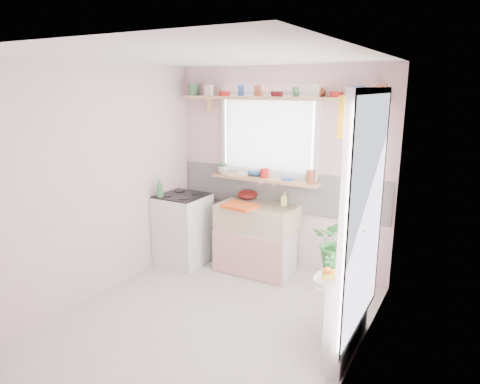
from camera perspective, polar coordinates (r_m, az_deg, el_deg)
The scene contains 19 objects.
room at distance 4.37m, azimuth 9.25°, elevation 2.05°, with size 3.20×3.20×3.20m.
sink_unit at distance 5.32m, azimuth 2.27°, elevation -6.12°, with size 0.95×0.65×1.11m.
cooker at distance 5.60m, azimuth -7.60°, elevation -4.90°, with size 0.58×0.58×0.93m.
radiator_ledge at distance 3.93m, azimuth 14.21°, elevation -14.78°, with size 0.22×0.95×0.78m.
windowsill at distance 5.29m, azimuth 3.26°, elevation 1.72°, with size 1.40×0.22×0.04m, color tan.
pine_shelf at distance 5.10m, azimuth 4.92°, elevation 12.35°, with size 2.52×0.24×0.04m, color tan.
shelf_crockery at distance 5.09m, azimuth 4.93°, elevation 13.20°, with size 2.47×0.11×0.12m.
sill_crockery at distance 5.27m, azimuth 3.28°, elevation 2.54°, with size 1.35×0.11×0.12m.
dish_tray at distance 5.09m, azimuth -0.00°, elevation -1.90°, with size 0.38×0.29×0.04m, color #FD5716.
colander at distance 5.47m, azimuth 1.00°, elevation -0.32°, with size 0.26×0.26×0.12m, color #5A110F.
jade_plant at distance 3.62m, azimuth 13.08°, elevation -6.58°, with size 0.42×0.37×0.47m, color #2B6C2F.
fruit_bowl at distance 3.41m, azimuth 12.21°, elevation -11.57°, with size 0.28×0.28×0.07m, color white.
herb_pot at distance 3.47m, azimuth 11.88°, elevation -9.78°, with size 0.11×0.07×0.21m, color #2A6B2E.
soap_bottle_sink at distance 5.21m, azimuth 5.94°, elevation -0.86°, with size 0.07×0.08×0.17m, color #CDDA60.
sill_cup at distance 5.49m, azimuth -2.29°, elevation 2.95°, with size 0.13×0.13×0.10m, color beige.
sill_bowl at distance 5.39m, azimuth 2.14°, elevation 2.57°, with size 0.22×0.22×0.07m, color #3369A7.
shelf_vase at distance 4.97m, azimuth 10.52°, elevation 13.23°, with size 0.14×0.14×0.15m, color #A14E31.
cooker_bottle at distance 5.38m, azimuth -10.67°, elevation 0.53°, with size 0.09×0.09×0.23m, color #408048.
fruit at distance 3.39m, azimuth 12.39°, elevation -10.65°, with size 0.20×0.14×0.10m.
Camera 1 is at (2.12, -3.16, 2.26)m, focal length 32.00 mm.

